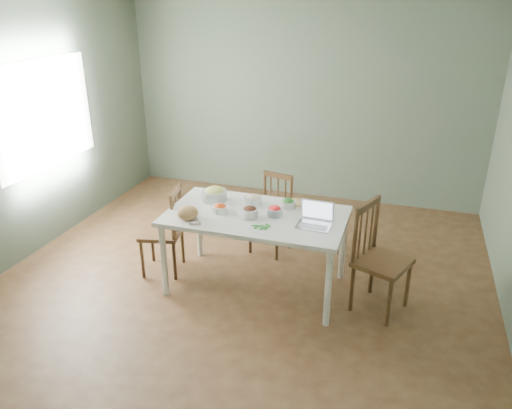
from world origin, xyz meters
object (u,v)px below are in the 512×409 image
(chair_far, at_px, (270,215))
(laptop, at_px, (314,216))
(dining_table, at_px, (256,251))
(bread_boule, at_px, (188,213))
(chair_right, at_px, (383,260))
(chair_left, at_px, (161,230))
(bowl_squash, at_px, (214,194))

(chair_far, distance_m, laptop, 1.19)
(dining_table, bearing_deg, bread_boule, -151.96)
(chair_right, bearing_deg, dining_table, 111.18)
(chair_right, bearing_deg, chair_far, 80.75)
(chair_left, xyz_separation_m, bread_boule, (0.47, -0.30, 0.40))
(chair_far, bearing_deg, bread_boule, -102.24)
(dining_table, height_order, chair_right, chair_right)
(dining_table, relative_size, bread_boule, 8.60)
(dining_table, xyz_separation_m, chair_left, (-1.04, -0.00, 0.07))
(bread_boule, bearing_deg, chair_left, 147.06)
(chair_far, height_order, chair_right, chair_right)
(chair_left, height_order, bread_boule, chair_left)
(chair_right, bearing_deg, bowl_squash, 105.13)
(chair_right, distance_m, laptop, 0.75)
(chair_left, height_order, chair_right, chair_right)
(bread_boule, height_order, bowl_squash, bowl_squash)
(chair_right, distance_m, bowl_squash, 1.78)
(chair_far, height_order, chair_left, chair_left)
(dining_table, relative_size, laptop, 5.60)
(chair_far, bearing_deg, chair_left, -128.76)
(bread_boule, distance_m, bowl_squash, 0.50)
(laptop, bearing_deg, bowl_squash, 167.21)
(chair_right, height_order, laptop, chair_right)
(chair_right, relative_size, bread_boule, 5.22)
(chair_right, height_order, bread_boule, chair_right)
(chair_left, xyz_separation_m, laptop, (1.63, -0.10, 0.44))
(chair_left, distance_m, bread_boule, 0.68)
(chair_right, height_order, bowl_squash, chair_right)
(bread_boule, xyz_separation_m, laptop, (1.16, 0.21, 0.04))
(dining_table, height_order, chair_left, chair_left)
(bowl_squash, bearing_deg, laptop, -14.89)
(chair_right, bearing_deg, chair_left, 111.60)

